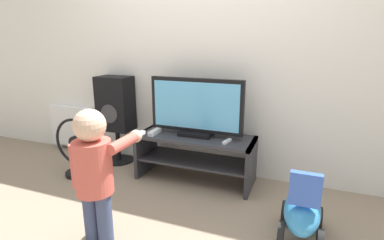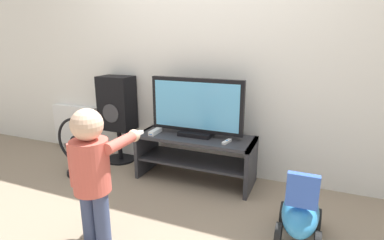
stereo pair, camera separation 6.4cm
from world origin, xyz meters
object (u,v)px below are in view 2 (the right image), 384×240
at_px(remote_primary, 227,142).
at_px(floor_fan, 78,149).
at_px(ride_on_toy, 300,213).
at_px(child, 92,167).
at_px(speaker_tower, 117,106).
at_px(game_console, 155,132).
at_px(television, 196,108).
at_px(radiator, 76,126).

height_order(remote_primary, floor_fan, floor_fan).
bearing_deg(ride_on_toy, floor_fan, 173.56).
distance_m(child, speaker_tower, 1.47).
distance_m(remote_primary, ride_on_toy, 0.89).
xyz_separation_m(remote_primary, floor_fan, (-1.50, -0.26, -0.20)).
bearing_deg(game_console, speaker_tower, 160.30).
relative_size(speaker_tower, ride_on_toy, 1.75).
relative_size(game_console, child, 0.20).
bearing_deg(speaker_tower, floor_fan, -110.39).
relative_size(television, floor_fan, 1.52).
distance_m(television, floor_fan, 1.31).
bearing_deg(child, television, 77.27).
relative_size(game_console, ride_on_toy, 0.35).
height_order(game_console, child, child).
bearing_deg(remote_primary, child, -119.38).
bearing_deg(remote_primary, radiator, 171.44).
bearing_deg(floor_fan, speaker_tower, 69.61).
bearing_deg(ride_on_toy, television, 149.05).
height_order(speaker_tower, ride_on_toy, speaker_tower).
relative_size(remote_primary, child, 0.14).
distance_m(ride_on_toy, radiator, 2.86).
height_order(remote_primary, child, child).
bearing_deg(television, ride_on_toy, -30.95).
distance_m(child, ride_on_toy, 1.44).
xyz_separation_m(game_console, floor_fan, (-0.77, -0.26, -0.21)).
bearing_deg(speaker_tower, television, -6.17).
bearing_deg(ride_on_toy, remote_primary, 143.07).
relative_size(remote_primary, speaker_tower, 0.14).
xyz_separation_m(television, radiator, (-1.72, 0.21, -0.42)).
distance_m(game_console, ride_on_toy, 1.52).
distance_m(television, remote_primary, 0.44).
relative_size(television, remote_primary, 6.84).
relative_size(game_console, remote_primary, 1.44).
bearing_deg(game_console, floor_fan, -161.65).
height_order(floor_fan, radiator, floor_fan).
bearing_deg(radiator, game_console, -13.45).
distance_m(game_console, speaker_tower, 0.66).
xyz_separation_m(floor_fan, ride_on_toy, (2.18, -0.25, -0.06)).
distance_m(television, game_console, 0.48).
height_order(speaker_tower, floor_fan, speaker_tower).
xyz_separation_m(remote_primary, speaker_tower, (-1.33, 0.21, 0.17)).
bearing_deg(television, floor_fan, -162.71).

